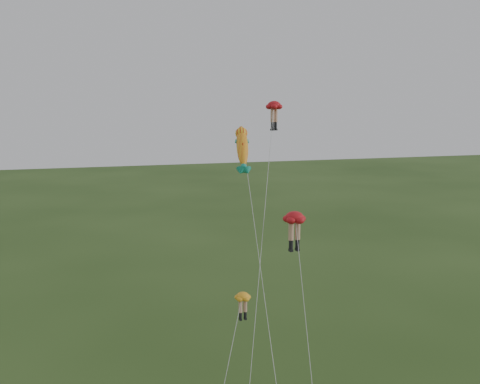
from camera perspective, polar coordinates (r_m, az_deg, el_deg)
name	(u,v)px	position (r m, az deg, el deg)	size (l,w,h in m)	color
legs_kite_red_high	(274,113)	(40.44, 3.60, 8.38)	(6.22, 10.56, 19.58)	red
legs_kite_red_mid	(295,222)	(36.32, 5.86, -3.22)	(2.41, 8.27, 12.16)	red
legs_kite_yellow	(241,305)	(31.36, 0.16, -11.96)	(3.56, 3.73, 8.58)	#F4A21F
fish_kite	(242,147)	(36.72, 0.27, 4.80)	(1.55, 10.23, 18.07)	yellow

